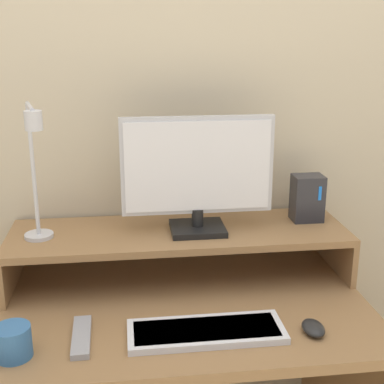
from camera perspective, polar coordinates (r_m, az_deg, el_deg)
The scene contains 10 objects.
wall_back at distance 1.75m, azimuth -2.16°, elevation 10.05°, with size 6.00×0.05×2.50m.
desk at distance 1.68m, azimuth -0.63°, elevation -18.21°, with size 1.04×0.67×0.71m.
monitor_shelf at distance 1.67m, azimuth -1.39°, elevation -4.84°, with size 1.04×0.32×0.16m.
monitor at distance 1.59m, azimuth 0.60°, elevation 2.08°, with size 0.46×0.15×0.35m.
desk_lamp at distance 1.54m, azimuth -16.39°, elevation 2.22°, with size 0.10×0.21×0.40m.
router_dock at distance 1.76m, azimuth 12.19°, elevation -0.63°, with size 0.10×0.08×0.15m.
keyboard at distance 1.41m, azimuth 1.53°, elevation -14.62°, with size 0.40×0.15×0.02m.
mouse at distance 1.45m, azimuth 12.80°, elevation -13.95°, with size 0.06×0.08×0.03m.
remote_control at distance 1.42m, azimuth -11.71°, elevation -14.89°, with size 0.05×0.18×0.02m.
mug at distance 1.38m, azimuth -18.55°, elevation -14.92°, with size 0.09×0.09×0.08m.
Camera 1 is at (-0.16, -1.03, 1.46)m, focal length 50.00 mm.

